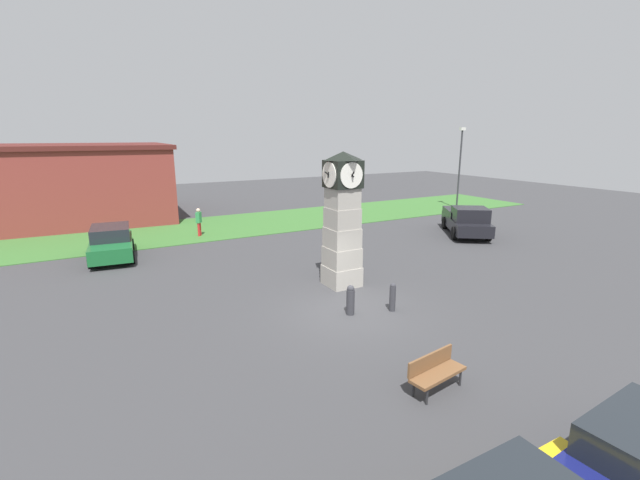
{
  "coord_description": "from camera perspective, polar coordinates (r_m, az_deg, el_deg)",
  "views": [
    {
      "loc": [
        -7.74,
        -11.86,
        6.1
      ],
      "look_at": [
        0.5,
        3.0,
        1.91
      ],
      "focal_mm": 24.0,
      "sensor_mm": 36.0,
      "label": 1
    }
  ],
  "objects": [
    {
      "name": "bollard_mid_row",
      "position": [
        15.46,
        9.65,
        -7.47
      ],
      "size": [
        0.22,
        0.22,
        1.04
      ],
      "color": "#333338",
      "rests_on": "ground_plane"
    },
    {
      "name": "grass_verge_far",
      "position": [
        29.88,
        -13.36,
        1.74
      ],
      "size": [
        53.51,
        7.72,
        0.04
      ],
      "primitive_type": "cube",
      "color": "#386B2D",
      "rests_on": "ground_plane"
    },
    {
      "name": "clock_tower",
      "position": [
        17.27,
        2.99,
        2.5
      ],
      "size": [
        1.64,
        1.64,
        5.47
      ],
      "color": "#A19C92",
      "rests_on": "ground_plane"
    },
    {
      "name": "ground_plane",
      "position": [
        15.42,
        3.83,
        -9.47
      ],
      "size": [
        89.19,
        89.19,
        0.0
      ],
      "primitive_type": "plane",
      "color": "#38383A"
    },
    {
      "name": "bench",
      "position": [
        11.25,
        15.12,
        -16.39
      ],
      "size": [
        1.66,
        0.75,
        0.9
      ],
      "color": "brown",
      "rests_on": "ground_plane"
    },
    {
      "name": "pedestrian_near_bench",
      "position": [
        27.22,
        -15.86,
        2.54
      ],
      "size": [
        0.43,
        0.47,
        1.75
      ],
      "color": "red",
      "rests_on": "ground_plane"
    },
    {
      "name": "street_lamp_near_road",
      "position": [
        37.92,
        18.16,
        9.77
      ],
      "size": [
        0.5,
        0.24,
        6.69
      ],
      "color": "#333338",
      "rests_on": "ground_plane"
    },
    {
      "name": "pickup_truck",
      "position": [
        28.23,
        18.91,
        2.55
      ],
      "size": [
        4.65,
        5.46,
        1.85
      ],
      "color": "black",
      "rests_on": "ground_plane"
    },
    {
      "name": "bollard_near_tower",
      "position": [
        14.99,
        4.09,
        -7.94
      ],
      "size": [
        0.29,
        0.29,
        1.07
      ],
      "color": "#333338",
      "rests_on": "ground_plane"
    },
    {
      "name": "car_silver_hatch",
      "position": [
        23.99,
        -26.06,
        -0.31
      ],
      "size": [
        2.35,
        4.49,
        1.61
      ],
      "color": "#19602D",
      "rests_on": "ground_plane"
    },
    {
      "name": "warehouse_blue_far",
      "position": [
        36.21,
        -30.52,
        6.62
      ],
      "size": [
        14.17,
        11.89,
        5.44
      ],
      "color": "maroon",
      "rests_on": "ground_plane"
    }
  ]
}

